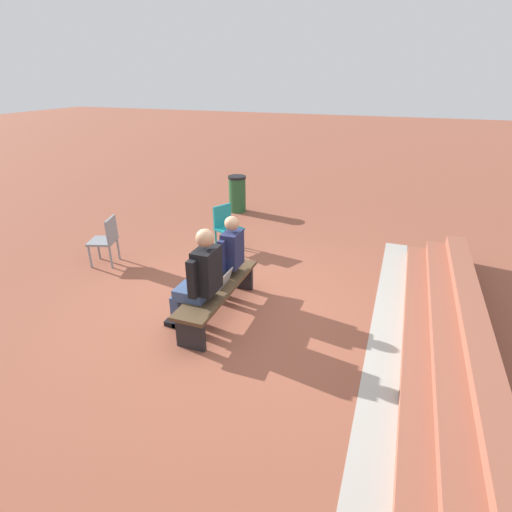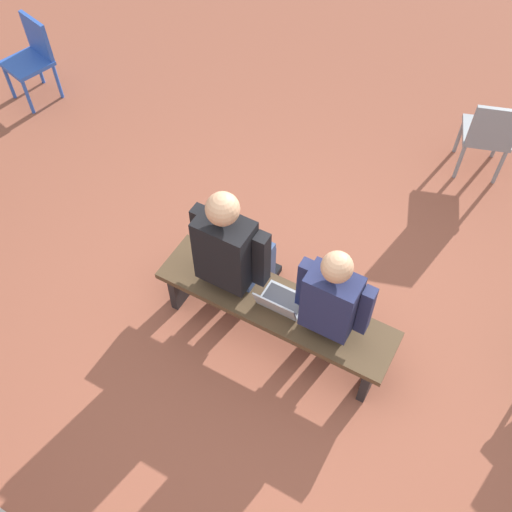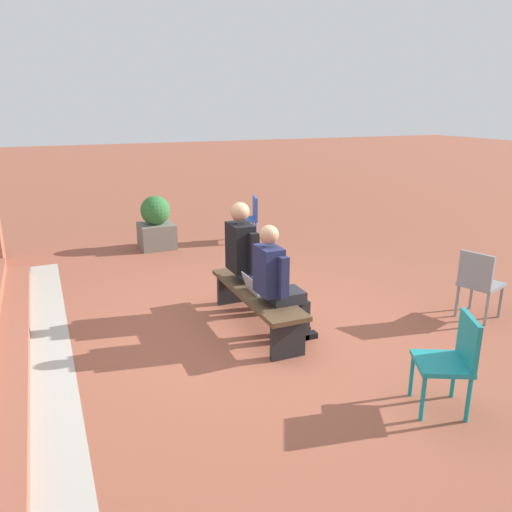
# 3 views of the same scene
# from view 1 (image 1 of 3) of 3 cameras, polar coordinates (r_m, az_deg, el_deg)

# --- Properties ---
(ground_plane) EXTENTS (60.00, 60.00, 0.00)m
(ground_plane) POSITION_cam_1_polar(r_m,az_deg,el_deg) (5.72, -3.33, -7.57)
(ground_plane) COLOR brown
(concrete_strip) EXTENTS (6.94, 0.40, 0.01)m
(concrete_strip) POSITION_cam_1_polar(r_m,az_deg,el_deg) (5.21, 17.83, -12.42)
(concrete_strip) COLOR #A8A399
(concrete_strip) RESTS_ON ground
(brick_steps) EXTENTS (6.14, 0.90, 0.45)m
(brick_steps) POSITION_cam_1_polar(r_m,az_deg,el_deg) (5.18, 26.50, -11.95)
(brick_steps) COLOR #93513D
(brick_steps) RESTS_ON ground
(bench) EXTENTS (1.80, 0.44, 0.45)m
(bench) POSITION_cam_1_polar(r_m,az_deg,el_deg) (5.44, -5.37, -5.12)
(bench) COLOR #4C3823
(bench) RESTS_ON ground
(person_student) EXTENTS (0.52, 0.65, 1.30)m
(person_student) POSITION_cam_1_polar(r_m,az_deg,el_deg) (5.64, -4.32, 0.00)
(person_student) COLOR #232328
(person_student) RESTS_ON ground
(person_adult) EXTENTS (0.58, 0.73, 1.40)m
(person_adult) POSITION_cam_1_polar(r_m,az_deg,el_deg) (4.99, -8.11, -3.12)
(person_adult) COLOR #384C75
(person_adult) RESTS_ON ground
(laptop) EXTENTS (0.32, 0.29, 0.21)m
(laptop) POSITION_cam_1_polar(r_m,az_deg,el_deg) (5.40, -5.12, -3.58)
(laptop) COLOR #9EA0A5
(laptop) RESTS_ON bench
(plastic_chair_near_bench_right) EXTENTS (0.56, 0.56, 0.84)m
(plastic_chair_near_bench_right) POSITION_cam_1_polar(r_m,az_deg,el_deg) (7.46, -4.26, 4.44)
(plastic_chair_near_bench_right) COLOR teal
(plastic_chair_near_bench_right) RESTS_ON ground
(plastic_chair_far_right) EXTENTS (0.53, 0.53, 0.84)m
(plastic_chair_far_right) POSITION_cam_1_polar(r_m,az_deg,el_deg) (7.30, -20.59, 2.43)
(plastic_chair_far_right) COLOR gray
(plastic_chair_far_right) RESTS_ON ground
(litter_bin) EXTENTS (0.42, 0.42, 0.86)m
(litter_bin) POSITION_cam_1_polar(r_m,az_deg,el_deg) (9.64, -2.70, 8.87)
(litter_bin) COLOR #23562D
(litter_bin) RESTS_ON ground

